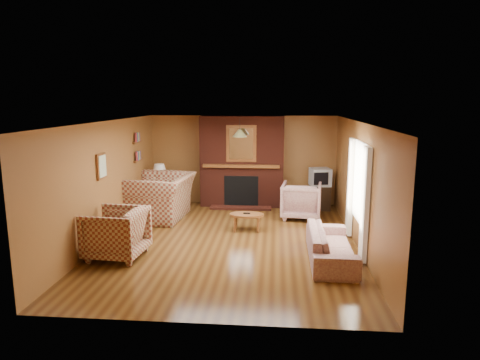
# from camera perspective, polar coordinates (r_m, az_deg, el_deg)

# --- Properties ---
(floor) EXTENTS (6.50, 6.50, 0.00)m
(floor) POSITION_cam_1_polar(r_m,az_deg,el_deg) (8.74, -1.35, -8.14)
(floor) COLOR #45270E
(floor) RESTS_ON ground
(ceiling) EXTENTS (6.50, 6.50, 0.00)m
(ceiling) POSITION_cam_1_polar(r_m,az_deg,el_deg) (8.29, -1.42, 7.77)
(ceiling) COLOR silver
(ceiling) RESTS_ON wall_back
(wall_back) EXTENTS (6.50, 0.00, 6.50)m
(wall_back) POSITION_cam_1_polar(r_m,az_deg,el_deg) (11.63, 0.37, 2.67)
(wall_back) COLOR brown
(wall_back) RESTS_ON floor
(wall_front) EXTENTS (6.50, 0.00, 6.50)m
(wall_front) POSITION_cam_1_polar(r_m,az_deg,el_deg) (5.31, -5.26, -7.14)
(wall_front) COLOR brown
(wall_front) RESTS_ON floor
(wall_left) EXTENTS (0.00, 6.50, 6.50)m
(wall_left) POSITION_cam_1_polar(r_m,az_deg,el_deg) (9.05, -17.32, -0.12)
(wall_left) COLOR brown
(wall_left) RESTS_ON floor
(wall_right) EXTENTS (0.00, 6.50, 6.50)m
(wall_right) POSITION_cam_1_polar(r_m,az_deg,el_deg) (8.53, 15.55, -0.67)
(wall_right) COLOR brown
(wall_right) RESTS_ON floor
(fireplace) EXTENTS (2.20, 0.82, 2.40)m
(fireplace) POSITION_cam_1_polar(r_m,az_deg,el_deg) (11.37, 0.26, 2.39)
(fireplace) COLOR #491910
(fireplace) RESTS_ON floor
(window_right) EXTENTS (0.10, 1.85, 2.00)m
(window_right) POSITION_cam_1_polar(r_m,az_deg,el_deg) (8.35, 15.45, -1.42)
(window_right) COLOR beige
(window_right) RESTS_ON wall_right
(bookshelf) EXTENTS (0.09, 0.55, 0.71)m
(bookshelf) POSITION_cam_1_polar(r_m,az_deg,el_deg) (10.73, -13.37, 4.22)
(bookshelf) COLOR brown
(bookshelf) RESTS_ON wall_left
(botanical_print) EXTENTS (0.05, 0.40, 0.50)m
(botanical_print) POSITION_cam_1_polar(r_m,az_deg,el_deg) (8.71, -17.98, 1.77)
(botanical_print) COLOR brown
(botanical_print) RESTS_ON wall_left
(pendant_light) EXTENTS (0.36, 0.36, 0.48)m
(pendant_light) POSITION_cam_1_polar(r_m,az_deg,el_deg) (10.60, -0.04, 6.24)
(pendant_light) COLOR black
(pendant_light) RESTS_ON ceiling
(plaid_loveseat) EXTENTS (1.53, 1.72, 1.05)m
(plaid_loveseat) POSITION_cam_1_polar(r_m,az_deg,el_deg) (10.42, -10.59, -2.22)
(plaid_loveseat) COLOR maroon
(plaid_loveseat) RESTS_ON floor
(plaid_armchair) EXTENTS (1.07, 1.04, 0.91)m
(plaid_armchair) POSITION_cam_1_polar(r_m,az_deg,el_deg) (8.07, -16.22, -6.82)
(plaid_armchair) COLOR maroon
(plaid_armchair) RESTS_ON floor
(floral_sofa) EXTENTS (0.78, 1.94, 0.56)m
(floral_sofa) POSITION_cam_1_polar(r_m,az_deg,el_deg) (7.83, 12.02, -8.49)
(floral_sofa) COLOR #BAA990
(floral_sofa) RESTS_ON floor
(floral_armchair) EXTENTS (1.02, 1.05, 0.86)m
(floral_armchair) POSITION_cam_1_polar(r_m,az_deg,el_deg) (10.39, 8.17, -2.73)
(floral_armchair) COLOR #BAA990
(floral_armchair) RESTS_ON floor
(coffee_table) EXTENTS (0.75, 0.46, 0.40)m
(coffee_table) POSITION_cam_1_polar(r_m,az_deg,el_deg) (9.32, 0.91, -4.85)
(coffee_table) COLOR brown
(coffee_table) RESTS_ON floor
(side_table) EXTENTS (0.42, 0.42, 0.56)m
(side_table) POSITION_cam_1_polar(r_m,az_deg,el_deg) (11.38, -10.57, -2.41)
(side_table) COLOR brown
(side_table) RESTS_ON floor
(table_lamp) EXTENTS (0.38, 0.38, 0.63)m
(table_lamp) POSITION_cam_1_polar(r_m,az_deg,el_deg) (11.26, -10.68, 0.72)
(table_lamp) COLOR white
(table_lamp) RESTS_ON side_table
(tv_stand) EXTENTS (0.61, 0.56, 0.62)m
(tv_stand) POSITION_cam_1_polar(r_m,az_deg,el_deg) (11.36, 10.55, -2.25)
(tv_stand) COLOR black
(tv_stand) RESTS_ON floor
(crt_tv) EXTENTS (0.57, 0.57, 0.45)m
(crt_tv) POSITION_cam_1_polar(r_m,az_deg,el_deg) (11.25, 10.64, 0.41)
(crt_tv) COLOR #A3A6AB
(crt_tv) RESTS_ON tv_stand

